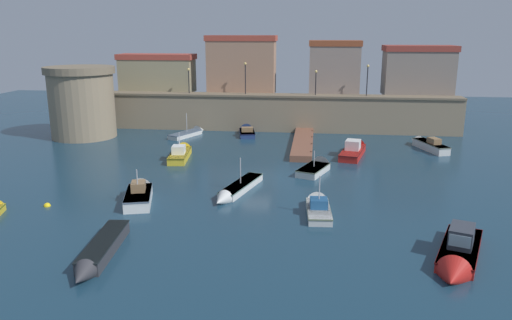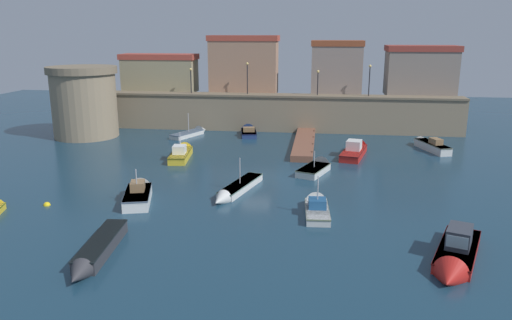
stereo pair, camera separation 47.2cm
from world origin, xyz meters
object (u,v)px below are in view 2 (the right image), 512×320
Objects in this scene: moored_boat_3 at (182,152)px; moored_boat_1 at (193,133)px; moored_boat_4 at (139,192)px; quay_lamp_0 at (191,76)px; moored_boat_8 at (317,168)px; fortress_tower at (84,101)px; moored_boat_7 at (96,251)px; moored_boat_10 at (235,190)px; quay_lamp_1 at (247,73)px; moored_boat_11 at (455,256)px; mooring_buoy_0 at (47,205)px; moored_boat_2 at (248,131)px; moored_boat_0 at (317,206)px; moored_boat_6 at (355,149)px; moored_boat_9 at (429,145)px; quay_lamp_3 at (370,75)px; quay_lamp_2 at (318,78)px.

moored_boat_1 is at bearing 2.42° from moored_boat_3.
moored_boat_4 is at bearing -150.94° from moored_boat_1.
quay_lamp_0 reaches higher than moored_boat_4.
quay_lamp_0 is 24.98m from moored_boat_8.
moored_boat_7 is (15.39, -30.47, -3.72)m from fortress_tower.
moored_boat_10 is (5.56, 11.89, -0.10)m from moored_boat_7.
quay_lamp_1 reaches higher than moored_boat_11.
moored_boat_2 is at bearing 68.49° from mooring_buoy_0.
moored_boat_8 is (-0.06, 10.01, -0.02)m from moored_boat_0.
quay_lamp_1 reaches higher than moored_boat_3.
moored_boat_10 is 15.07× the size of mooring_buoy_0.
moored_boat_3 reaches higher than moored_boat_7.
moored_boat_6 is 8.41m from moored_boat_9.
quay_lamp_3 is 28.61m from moored_boat_10.
moored_boat_4 is at bearing 109.03° from moored_boat_9.
quay_lamp_3 is 0.70× the size of moored_boat_2.
quay_lamp_0 is at bearing -178.96° from moored_boat_7.
moored_boat_3 is 29.25m from moored_boat_11.
quay_lamp_0 is 30.39m from mooring_buoy_0.
quay_lamp_0 is 32.99m from moored_boat_0.
quay_lamp_3 is 22.11m from moored_boat_1.
moored_boat_2 is (7.67, -2.86, -6.23)m from quay_lamp_0.
moored_boat_8 is 18.69m from moored_boat_11.
quay_lamp_2 is at bearing 32.49° from moored_boat_6.
moored_boat_1 is (-20.67, -4.17, -6.64)m from quay_lamp_3.
quay_lamp_1 reaches higher than quay_lamp_0.
fortress_tower is 16.35m from moored_boat_3.
moored_boat_0 reaches higher than moored_boat_3.
moored_boat_7 is at bearing 122.16° from moored_boat_9.
moored_boat_1 is 0.82× the size of moored_boat_11.
quay_lamp_3 is at bearing 50.14° from mooring_buoy_0.
quay_lamp_1 is 7.82× the size of mooring_buoy_0.
moored_boat_10 reaches higher than moored_boat_2.
fortress_tower is 2.21× the size of quay_lamp_3.
mooring_buoy_0 is at bearing -108.66° from quay_lamp_1.
moored_boat_3 is at bearing -14.09° from moored_boat_4.
quay_lamp_3 reaches higher than mooring_buoy_0.
quay_lamp_3 reaches higher than moored_boat_6.
moored_boat_3 is at bearing -130.92° from moored_boat_10.
moored_boat_1 is 22.79m from moored_boat_10.
moored_boat_2 is 22.44m from moored_boat_10.
quay_lamp_1 reaches higher than moored_boat_6.
moored_boat_0 is 10.01m from moored_boat_8.
mooring_buoy_0 is at bearing -129.86° from quay_lamp_3.
moored_boat_8 is 0.72× the size of moored_boat_11.
quay_lamp_2 is 6.07× the size of mooring_buoy_0.
moored_boat_1 is at bearing 11.37° from fortress_tower.
moored_boat_4 is 0.89× the size of moored_boat_9.
moored_boat_0 reaches higher than moored_boat_9.
moored_boat_0 is at bearing -72.19° from quay_lamp_1.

